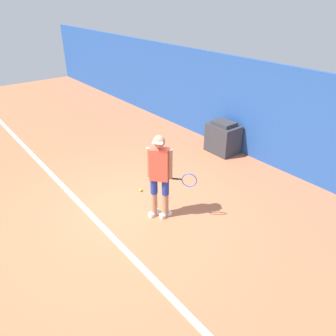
# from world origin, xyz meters

# --- Properties ---
(ground_plane) EXTENTS (24.00, 24.00, 0.00)m
(ground_plane) POSITION_xyz_m (0.00, 0.00, 0.00)
(ground_plane) COLOR #B76642
(back_wall) EXTENTS (24.00, 0.10, 2.46)m
(back_wall) POSITION_xyz_m (0.00, 3.91, 1.23)
(back_wall) COLOR #234C99
(back_wall) RESTS_ON ground_plane
(court_baseline) EXTENTS (21.60, 0.10, 0.01)m
(court_baseline) POSITION_xyz_m (0.00, -0.67, 0.01)
(court_baseline) COLOR white
(court_baseline) RESTS_ON ground_plane
(tennis_player) EXTENTS (0.73, 0.65, 1.71)m
(tennis_player) POSITION_xyz_m (0.50, 0.40, 0.95)
(tennis_player) COLOR #A37556
(tennis_player) RESTS_ON ground_plane
(tennis_ball) EXTENTS (0.07, 0.07, 0.07)m
(tennis_ball) POSITION_xyz_m (-0.48, 0.59, 0.03)
(tennis_ball) COLOR #D1E533
(tennis_ball) RESTS_ON ground_plane
(covered_chair) EXTENTS (0.81, 0.62, 0.88)m
(covered_chair) POSITION_xyz_m (-0.77, 3.50, 0.41)
(covered_chair) COLOR #333338
(covered_chair) RESTS_ON ground_plane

